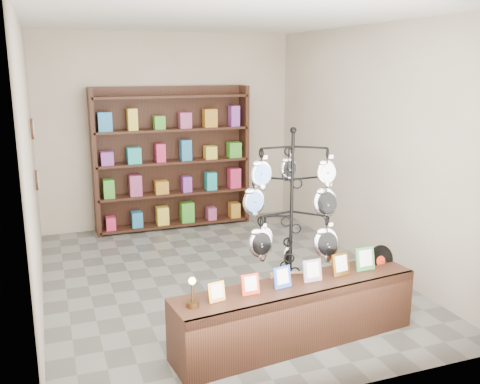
% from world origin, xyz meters
% --- Properties ---
extents(ground, '(5.00, 5.00, 0.00)m').
position_xyz_m(ground, '(0.00, 0.00, 0.00)').
color(ground, slate).
rests_on(ground, ground).
extents(room_envelope, '(5.00, 5.00, 5.00)m').
position_xyz_m(room_envelope, '(0.00, 0.00, 1.85)').
color(room_envelope, '#C3B49D').
rests_on(room_envelope, ground).
extents(display_tree, '(1.04, 1.03, 1.95)m').
position_xyz_m(display_tree, '(0.34, -1.25, 1.13)').
color(display_tree, black).
rests_on(display_tree, ground).
extents(front_shelf, '(2.40, 0.74, 0.83)m').
position_xyz_m(front_shelf, '(0.20, -1.70, 0.29)').
color(front_shelf, black).
rests_on(front_shelf, ground).
extents(back_shelving, '(2.42, 0.36, 2.20)m').
position_xyz_m(back_shelving, '(0.00, 2.30, 1.03)').
color(back_shelving, black).
rests_on(back_shelving, ground).
extents(wall_clocks, '(0.03, 0.24, 0.84)m').
position_xyz_m(wall_clocks, '(-1.97, 0.80, 1.50)').
color(wall_clocks, black).
rests_on(wall_clocks, ground).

